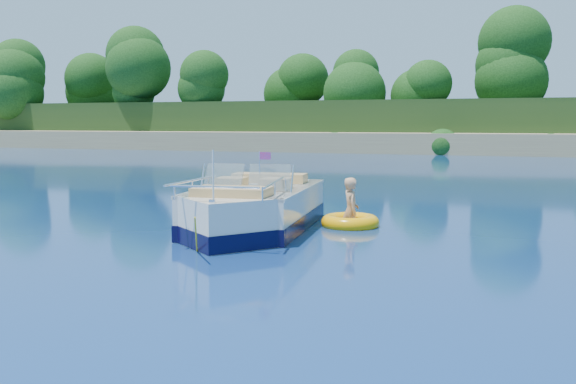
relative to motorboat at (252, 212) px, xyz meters
The scene contains 6 objects.
ground 1.50m from the motorboat, 140.34° to the right, with size 160.00×160.00×0.00m, color #0B204E.
shoreline 62.86m from the motorboat, 91.01° to the left, with size 170.00×59.00×6.00m.
treeline 40.44m from the motorboat, 91.53° to the left, with size 150.00×7.12×8.19m.
motorboat is the anchor object (origin of this frame).
tow_tube 2.29m from the motorboat, 36.01° to the left, with size 1.72×1.72×0.35m.
boy 2.32m from the motorboat, 36.95° to the left, with size 0.57×0.38×1.57m, color tan.
Camera 1 is at (6.38, -11.62, 2.34)m, focal length 40.00 mm.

